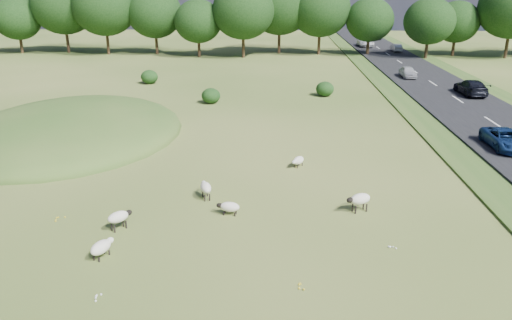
{
  "coord_description": "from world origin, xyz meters",
  "views": [
    {
      "loc": [
        3.19,
        -22.61,
        10.42
      ],
      "look_at": [
        2.0,
        4.0,
        1.0
      ],
      "focal_mm": 35.0,
      "sensor_mm": 36.0,
      "label": 1
    }
  ],
  "objects": [
    {
      "name": "shrubs",
      "position": [
        -2.54,
        27.02,
        0.73
      ],
      "size": [
        20.6,
        11.06,
        1.51
      ],
      "color": "black",
      "rests_on": "ground"
    },
    {
      "name": "road",
      "position": [
        20.0,
        30.0,
        0.12
      ],
      "size": [
        8.0,
        150.0,
        0.25
      ],
      "primitive_type": "cube",
      "color": "black",
      "rests_on": "ground"
    },
    {
      "name": "car_1",
      "position": [
        21.9,
        77.7,
        0.97
      ],
      "size": [
        2.01,
        4.94,
        1.43
      ],
      "primitive_type": "imported",
      "rotation": [
        0.0,
        0.0,
        3.14
      ],
      "color": "#A5A9AD",
      "rests_on": "road"
    },
    {
      "name": "mound",
      "position": [
        -12.0,
        12.0,
        0.0
      ],
      "size": [
        16.0,
        20.0,
        4.0
      ],
      "primitive_type": "ellipsoid",
      "color": "#33561E",
      "rests_on": "ground"
    },
    {
      "name": "car_6",
      "position": [
        21.9,
        26.2,
        0.98
      ],
      "size": [
        2.04,
        5.01,
        1.46
      ],
      "primitive_type": "imported",
      "rotation": [
        0.0,
        0.0,
        3.14
      ],
      "color": "black",
      "rests_on": "road"
    },
    {
      "name": "treeline",
      "position": [
        -1.06,
        55.44,
        6.57
      ],
      "size": [
        96.28,
        14.66,
        11.7
      ],
      "color": "black",
      "rests_on": "ground"
    },
    {
      "name": "ground",
      "position": [
        0.0,
        20.0,
        0.0
      ],
      "size": [
        160.0,
        160.0,
        0.0
      ],
      "primitive_type": "plane",
      "color": "#37591B",
      "rests_on": "ground"
    },
    {
      "name": "sheep_4",
      "position": [
        4.46,
        5.71,
        0.41
      ],
      "size": [
        0.91,
        1.12,
        0.64
      ],
      "rotation": [
        0.0,
        0.0,
        4.13
      ],
      "color": "beige",
      "rests_on": "ground"
    },
    {
      "name": "car_0",
      "position": [
        21.9,
        59.15,
        0.86
      ],
      "size": [
        1.29,
        3.69,
        1.22
      ],
      "primitive_type": "imported",
      "rotation": [
        0.0,
        0.0,
        3.14
      ],
      "color": "#94969A",
      "rests_on": "road"
    },
    {
      "name": "sheep_1",
      "position": [
        -0.43,
        0.77,
        0.61
      ],
      "size": [
        0.82,
        1.26,
        0.87
      ],
      "rotation": [
        0.0,
        0.0,
        1.9
      ],
      "color": "beige",
      "rests_on": "ground"
    },
    {
      "name": "sheep_2",
      "position": [
        7.18,
        -0.46,
        0.65
      ],
      "size": [
        1.34,
        0.97,
        0.94
      ],
      "rotation": [
        0.0,
        0.0,
        3.58
      ],
      "color": "beige",
      "rests_on": "ground"
    },
    {
      "name": "sheep_0",
      "position": [
        -3.83,
        -2.79,
        0.61
      ],
      "size": [
        1.1,
        1.14,
        0.87
      ],
      "rotation": [
        0.0,
        0.0,
        0.83
      ],
      "color": "beige",
      "rests_on": "ground"
    },
    {
      "name": "car_5",
      "position": [
        18.1,
        35.57,
        0.88
      ],
      "size": [
        1.49,
        3.7,
        1.26
      ],
      "primitive_type": "imported",
      "color": "silver",
      "rests_on": "road"
    },
    {
      "name": "car_4",
      "position": [
        18.1,
        9.22,
        0.86
      ],
      "size": [
        2.04,
        4.42,
        1.23
      ],
      "primitive_type": "imported",
      "color": "navy",
      "rests_on": "road"
    },
    {
      "name": "sheep_5",
      "position": [
        0.94,
        -1.08,
        0.41
      ],
      "size": [
        1.17,
        0.63,
        0.65
      ],
      "rotation": [
        0.0,
        0.0,
        3.0
      ],
      "color": "beige",
      "rests_on": "ground"
    },
    {
      "name": "car_7",
      "position": [
        18.1,
        65.7,
        0.97
      ],
      "size": [
        2.4,
        5.21,
        1.45
      ],
      "primitive_type": "imported",
      "color": "white",
      "rests_on": "road"
    },
    {
      "name": "sheep_3",
      "position": [
        -3.8,
        -5.22,
        0.46
      ],
      "size": [
        0.9,
        1.3,
        0.72
      ],
      "rotation": [
        0.0,
        0.0,
        1.18
      ],
      "color": "beige",
      "rests_on": "ground"
    }
  ]
}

